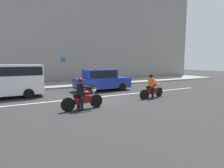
{
  "coord_description": "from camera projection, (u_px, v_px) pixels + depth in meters",
  "views": [
    {
      "loc": [
        -4.36,
        -10.02,
        2.35
      ],
      "look_at": [
        0.71,
        -0.48,
        1.01
      ],
      "focal_mm": 29.09,
      "sensor_mm": 36.0,
      "label": 1
    }
  ],
  "objects": [
    {
      "name": "ground_plane",
      "position": [
        98.0,
        100.0,
        11.1
      ],
      "size": [
        80.0,
        80.0,
        0.0
      ],
      "primitive_type": "plane",
      "color": "#2B2B2B"
    },
    {
      "name": "building_facade",
      "position": [
        57.0,
        29.0,
        20.35
      ],
      "size": [
        40.0,
        1.4,
        11.85
      ],
      "primitive_type": "cube",
      "color": "gray",
      "rests_on": "ground_plane"
    },
    {
      "name": "pedestrian_bystander",
      "position": [
        95.0,
        73.0,
        18.52
      ],
      "size": [
        0.34,
        0.34,
        1.71
      ],
      "color": "black",
      "rests_on": "sidewalk_slab"
    },
    {
      "name": "lane_marking_stripe",
      "position": [
        99.0,
        97.0,
        12.11
      ],
      "size": [
        18.0,
        0.14,
        0.01
      ],
      "primitive_type": "cube",
      "color": "silver",
      "rests_on": "ground_plane"
    },
    {
      "name": "parked_van_white",
      "position": [
        0.0,
        79.0,
        11.5
      ],
      "size": [
        5.05,
        1.96,
        2.15
      ],
      "color": "silver",
      "rests_on": "ground_plane"
    },
    {
      "name": "parked_sedan_cobalt_blue",
      "position": [
        101.0,
        80.0,
        14.59
      ],
      "size": [
        4.45,
        1.82,
        1.72
      ],
      "color": "navy",
      "rests_on": "ground_plane"
    },
    {
      "name": "motorcycle_with_rider_orange_stripe",
      "position": [
        152.0,
        88.0,
        11.75
      ],
      "size": [
        2.16,
        0.77,
        1.55
      ],
      "color": "black",
      "rests_on": "ground_plane"
    },
    {
      "name": "motorcycle_with_rider_black_leather",
      "position": [
        82.0,
        97.0,
        8.87
      ],
      "size": [
        2.18,
        0.71,
        1.57
      ],
      "color": "black",
      "rests_on": "ground_plane"
    },
    {
      "name": "street_sign_post",
      "position": [
        63.0,
        68.0,
        18.32
      ],
      "size": [
        0.44,
        0.08,
        2.66
      ],
      "color": "gray",
      "rests_on": "sidewalk_slab"
    },
    {
      "name": "sidewalk_slab",
      "position": [
        66.0,
        84.0,
        18.1
      ],
      "size": [
        40.0,
        4.4,
        0.14
      ],
      "primitive_type": "cube",
      "color": "gray",
      "rests_on": "ground_plane"
    }
  ]
}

